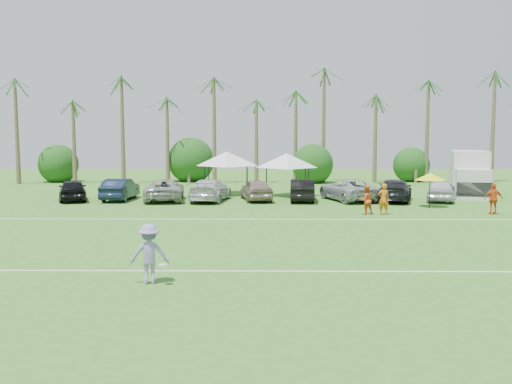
{
  "coord_description": "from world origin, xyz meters",
  "views": [
    {
      "loc": [
        1.15,
        -17.12,
        4.66
      ],
      "look_at": [
        0.81,
        13.19,
        1.6
      ],
      "focal_mm": 40.0,
      "sensor_mm": 36.0,
      "label": 1
    }
  ],
  "objects": [
    {
      "name": "parked_car_5",
      "position": [
        3.96,
        22.83,
        0.78
      ],
      "size": [
        1.91,
        4.79,
        1.55
      ],
      "primitive_type": "imported",
      "rotation": [
        0.0,
        0.0,
        3.08
      ],
      "color": "black",
      "rests_on": "ground"
    },
    {
      "name": "sideline_player_c",
      "position": [
        14.68,
        16.12,
        0.92
      ],
      "size": [
        1.08,
        0.47,
        1.83
      ],
      "primitive_type": "imported",
      "rotation": [
        0.0,
        0.0,
        3.16
      ],
      "color": "#DC4E18",
      "rests_on": "ground"
    },
    {
      "name": "parked_car_1",
      "position": [
        -9.02,
        23.2,
        0.78
      ],
      "size": [
        1.88,
        4.78,
        1.55
      ],
      "primitive_type": "imported",
      "rotation": [
        0.0,
        0.0,
        3.09
      ],
      "color": "black",
      "rests_on": "ground"
    },
    {
      "name": "bush_tree_0",
      "position": [
        -19.0,
        39.0,
        1.8
      ],
      "size": [
        4.0,
        4.0,
        4.0
      ],
      "color": "brown",
      "rests_on": "ground"
    },
    {
      "name": "canopy_tent_right",
      "position": [
        2.98,
        25.99,
        3.25
      ],
      "size": [
        4.68,
        4.68,
        3.79
      ],
      "color": "black",
      "rests_on": "ground"
    },
    {
      "name": "palm_tree_6",
      "position": [
        4.0,
        38.0,
        9.21
      ],
      "size": [
        2.4,
        2.4,
        10.9
      ],
      "color": "brown",
      "rests_on": "ground"
    },
    {
      "name": "parked_car_4",
      "position": [
        0.71,
        23.03,
        0.78
      ],
      "size": [
        2.64,
        4.81,
        1.55
      ],
      "primitive_type": "imported",
      "rotation": [
        0.0,
        0.0,
        3.33
      ],
      "color": "gray",
      "rests_on": "ground"
    },
    {
      "name": "market_umbrella",
      "position": [
        11.9,
        19.37,
        1.98
      ],
      "size": [
        1.99,
        1.99,
        2.21
      ],
      "color": "black",
      "rests_on": "ground"
    },
    {
      "name": "bush_tree_2",
      "position": [
        6.0,
        39.0,
        1.8
      ],
      "size": [
        4.0,
        4.0,
        4.0
      ],
      "color": "brown",
      "rests_on": "ground"
    },
    {
      "name": "palm_tree_3",
      "position": [
        -8.0,
        38.0,
        10.06
      ],
      "size": [
        2.4,
        2.4,
        11.9
      ],
      "color": "brown",
      "rests_on": "ground"
    },
    {
      "name": "parked_car_7",
      "position": [
        10.44,
        22.75,
        0.78
      ],
      "size": [
        3.6,
        5.74,
        1.55
      ],
      "primitive_type": "imported",
      "rotation": [
        0.0,
        0.0,
        2.85
      ],
      "color": "black",
      "rests_on": "ground"
    },
    {
      "name": "parked_car_6",
      "position": [
        7.2,
        23.1,
        0.78
      ],
      "size": [
        4.11,
        6.09,
        1.55
      ],
      "primitive_type": "imported",
      "rotation": [
        0.0,
        0.0,
        3.44
      ],
      "color": "#A9ADB4",
      "rests_on": "ground"
    },
    {
      "name": "palm_tree_8",
      "position": [
        13.0,
        38.0,
        7.48
      ],
      "size": [
        2.4,
        2.4,
        8.9
      ],
      "color": "brown",
      "rests_on": "ground"
    },
    {
      "name": "bush_tree_1",
      "position": [
        -6.0,
        39.0,
        1.8
      ],
      "size": [
        4.0,
        4.0,
        4.0
      ],
      "color": "brown",
      "rests_on": "ground"
    },
    {
      "name": "palm_tree_10",
      "position": [
        23.0,
        38.0,
        9.21
      ],
      "size": [
        2.4,
        2.4,
        10.9
      ],
      "color": "brown",
      "rests_on": "ground"
    },
    {
      "name": "parked_car_0",
      "position": [
        -12.26,
        22.75,
        0.78
      ],
      "size": [
        3.19,
        4.9,
        1.55
      ],
      "primitive_type": "imported",
      "rotation": [
        0.0,
        0.0,
        3.47
      ],
      "color": "black",
      "rests_on": "ground"
    },
    {
      "name": "palm_tree_9",
      "position": [
        18.0,
        38.0,
        8.35
      ],
      "size": [
        2.4,
        2.4,
        9.9
      ],
      "color": "brown",
      "rests_on": "ground"
    },
    {
      "name": "ground",
      "position": [
        0.0,
        0.0,
        0.0
      ],
      "size": [
        120.0,
        120.0,
        0.0
      ],
      "primitive_type": "plane",
      "color": "#356C20",
      "rests_on": "ground"
    },
    {
      "name": "parked_car_2",
      "position": [
        -5.77,
        22.89,
        0.78
      ],
      "size": [
        3.15,
        5.82,
        1.55
      ],
      "primitive_type": "imported",
      "rotation": [
        0.0,
        0.0,
        3.25
      ],
      "color": "#9F9F9F",
      "rests_on": "ground"
    },
    {
      "name": "sideline_player_b",
      "position": [
        7.22,
        16.07,
        0.85
      ],
      "size": [
        0.98,
        0.86,
        1.7
      ],
      "primitive_type": "imported",
      "rotation": [
        0.0,
        0.0,
        3.44
      ],
      "color": "#DD5318",
      "rests_on": "ground"
    },
    {
      "name": "field_lines",
      "position": [
        0.0,
        8.0,
        0.01
      ],
      "size": [
        80.0,
        12.1,
        0.01
      ],
      "color": "white",
      "rests_on": "ground"
    },
    {
      "name": "palm_tree_5",
      "position": [
        0.0,
        38.0,
        8.35
      ],
      "size": [
        2.4,
        2.4,
        9.9
      ],
      "color": "brown",
      "rests_on": "ground"
    },
    {
      "name": "palm_tree_2",
      "position": [
        -12.0,
        38.0,
        9.21
      ],
      "size": [
        2.4,
        2.4,
        10.9
      ],
      "color": "brown",
      "rests_on": "ground"
    },
    {
      "name": "parked_car_3",
      "position": [
        -2.53,
        22.7,
        0.78
      ],
      "size": [
        2.94,
        5.61,
        1.55
      ],
      "primitive_type": "imported",
      "rotation": [
        0.0,
        0.0,
        2.99
      ],
      "color": "silver",
      "rests_on": "ground"
    },
    {
      "name": "frisbee_player",
      "position": [
        -2.39,
        0.38,
        0.94
      ],
      "size": [
        1.3,
        0.87,
        1.88
      ],
      "rotation": [
        0.0,
        0.0,
        3.29
      ],
      "color": "#877FB4",
      "rests_on": "ground"
    },
    {
      "name": "canopy_tent_left",
      "position": [
        -1.62,
        27.16,
        3.35
      ],
      "size": [
        4.83,
        4.83,
        3.92
      ],
      "color": "black",
      "rests_on": "ground"
    },
    {
      "name": "palm_tree_1",
      "position": [
        -17.0,
        38.0,
        8.35
      ],
      "size": [
        2.4,
        2.4,
        9.9
      ],
      "color": "brown",
      "rests_on": "ground"
    },
    {
      "name": "bush_tree_3",
      "position": [
        16.0,
        39.0,
        1.8
      ],
      "size": [
        4.0,
        4.0,
        4.0
      ],
      "color": "brown",
      "rests_on": "ground"
    },
    {
      "name": "palm_tree_7",
      "position": [
        8.0,
        38.0,
        10.06
      ],
      "size": [
        2.4,
        2.4,
        11.9
      ],
      "color": "brown",
      "rests_on": "ground"
    },
    {
      "name": "palm_tree_4",
      "position": [
        -4.0,
        38.0,
        7.48
      ],
      "size": [
        2.4,
        2.4,
        8.9
      ],
      "color": "brown",
      "rests_on": "ground"
    },
    {
      "name": "palm_tree_0",
      "position": [
        -22.0,
        38.0,
        7.48
      ],
      "size": [
        2.4,
        2.4,
        8.9
      ],
      "color": "brown",
      "rests_on": "ground"
    },
    {
      "name": "sideline_player_a",
      "position": [
        8.22,
        15.99,
        0.91
      ],
      "size": [
        0.69,
        0.48,
        1.83
      ],
      "primitive_type": "imported",
      "rotation": [
        0.0,
        0.0,
        3.21
      ],
      "color": "#CB6916",
      "rests_on": "ground"
    },
    {
      "name": "parked_car_8",
      "position": [
        13.69,
        22.82,
        0.78
      ],
      "size": [
        3.16,
        4.89,
        1.55
      ],
      "primitive_type": "imported",
      "rotation": [
        0.0,
        0.0,
        2.82
      ],
      "color": "silver",
      "rests_on": "ground"
    },
    {
      "name": "box_truck",
      "position": [
        16.98,
        26.47,
        1.83
      ],
      "size": [
        4.0,
        7.03,
        3.42
      ],
      "rotation": [
        0.0,
        0.0,
        -0.24
      ],
      "color": "silver",
      "rests_on": "ground"
    }
  ]
}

